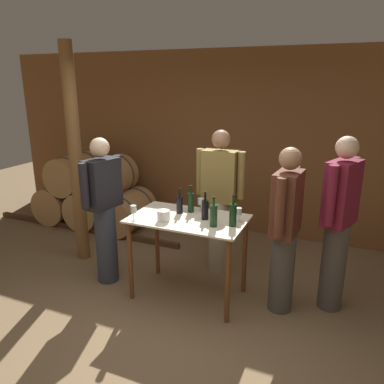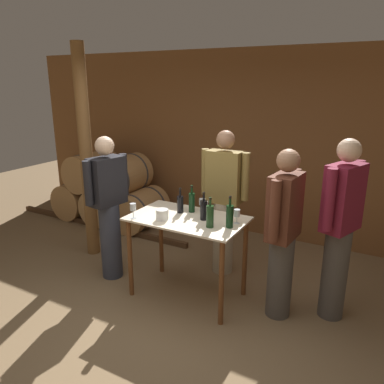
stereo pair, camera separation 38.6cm
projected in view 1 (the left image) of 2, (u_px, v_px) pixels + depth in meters
The scene contains 19 objects.
ground_plane at pixel (161, 333), 3.47m from camera, with size 14.00×14.00×0.00m, color brown.
back_wall at pixel (245, 144), 5.51m from camera, with size 8.40×0.05×2.70m.
barrel_rack at pixel (93, 195), 5.98m from camera, with size 3.33×0.81×1.14m.
tasting_table at pixel (188, 232), 3.89m from camera, with size 1.19×0.72×0.90m.
wooden_post at pixel (75, 157), 4.59m from camera, with size 0.16×0.16×2.70m.
wine_bottle_far_left at pixel (180, 204), 3.96m from camera, with size 0.07×0.07×0.27m.
wine_bottle_left at pixel (191, 202), 3.99m from camera, with size 0.07×0.07×0.29m.
wine_bottle_center at pixel (205, 209), 3.78m from camera, with size 0.07×0.07×0.29m.
wine_bottle_right at pixel (214, 215), 3.59m from camera, with size 0.07×0.07×0.30m.
wine_bottle_far_right at pixel (233, 214), 3.60m from camera, with size 0.07×0.07×0.31m.
wine_glass_near_left at pixel (133, 210), 3.74m from camera, with size 0.06×0.06×0.16m.
wine_glass_near_center at pixel (201, 202), 4.03m from camera, with size 0.07×0.07×0.14m.
wine_glass_near_right at pixel (204, 205), 3.94m from camera, with size 0.07×0.07×0.14m.
wine_glass_far_side at pixel (239, 212), 3.71m from camera, with size 0.06×0.06×0.15m.
ice_bucket at pixel (164, 215), 3.76m from camera, with size 0.13×0.13×0.11m.
person_host at pixel (285, 228), 3.60m from camera, with size 0.25×0.59×1.67m.
person_visitor_with_scarf at pixel (104, 208), 4.16m from camera, with size 0.29×0.58×1.67m.
person_visitor_bearded at pixel (338, 222), 3.62m from camera, with size 0.34×0.56×1.77m.
person_visitor_near_door at pixel (220, 199), 4.40m from camera, with size 0.59×0.24×1.72m.
Camera 1 is at (1.42, -2.61, 2.24)m, focal length 35.00 mm.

